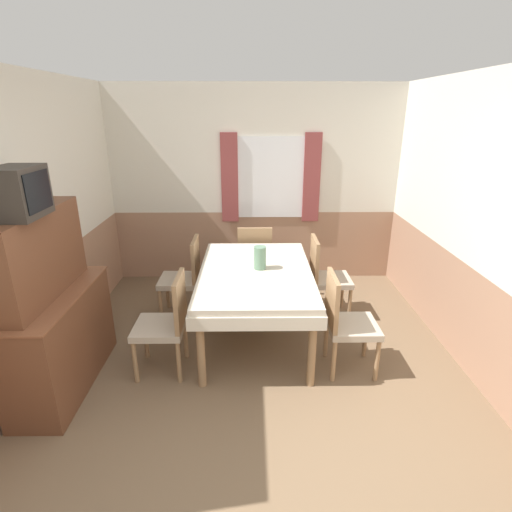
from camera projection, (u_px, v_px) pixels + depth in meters
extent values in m
cube|color=silver|center=(255.00, 150.00, 5.20)|extent=(4.22, 0.05, 1.65)
cube|color=#9E755B|center=(255.00, 245.00, 5.64)|extent=(4.22, 0.05, 0.95)
cube|color=white|center=(271.00, 178.00, 5.29)|extent=(0.95, 0.01, 1.06)
cube|color=brown|center=(230.00, 178.00, 5.26)|extent=(0.22, 0.03, 1.17)
cube|color=brown|center=(312.00, 178.00, 5.28)|extent=(0.22, 0.03, 1.17)
cube|color=silver|center=(33.00, 171.00, 3.44)|extent=(0.05, 4.04, 1.65)
cube|color=#9E755B|center=(59.00, 305.00, 3.89)|extent=(0.05, 4.04, 0.95)
cube|color=silver|center=(478.00, 170.00, 3.48)|extent=(0.05, 4.04, 1.65)
cube|color=#9E755B|center=(453.00, 303.00, 3.93)|extent=(0.05, 4.04, 0.95)
cube|color=beige|center=(256.00, 273.00, 3.97)|extent=(1.10, 1.69, 0.06)
cube|color=beige|center=(256.00, 281.00, 4.00)|extent=(1.13, 1.72, 0.12)
cylinder|color=#93704C|center=(201.00, 350.00, 3.38)|extent=(0.07, 0.07, 0.71)
cylinder|color=#93704C|center=(312.00, 349.00, 3.39)|extent=(0.07, 0.07, 0.71)
cylinder|color=#93704C|center=(216.00, 278.00, 4.81)|extent=(0.07, 0.07, 0.71)
cylinder|color=#93704C|center=(294.00, 278.00, 4.82)|extent=(0.07, 0.07, 0.71)
cylinder|color=#93704C|center=(365.00, 337.00, 3.85)|extent=(0.04, 0.04, 0.41)
cylinder|color=#93704C|center=(377.00, 361.00, 3.49)|extent=(0.04, 0.04, 0.41)
cylinder|color=#93704C|center=(326.00, 338.00, 3.85)|extent=(0.04, 0.04, 0.41)
cylinder|color=#93704C|center=(334.00, 361.00, 3.49)|extent=(0.04, 0.04, 0.41)
cube|color=tan|center=(352.00, 326.00, 3.59)|extent=(0.44, 0.44, 0.06)
cube|color=#93704C|center=(332.00, 300.00, 3.50)|extent=(0.04, 0.42, 0.46)
cylinder|color=#93704C|center=(241.00, 272.00, 5.42)|extent=(0.04, 0.04, 0.41)
cylinder|color=#93704C|center=(269.00, 271.00, 5.42)|extent=(0.04, 0.04, 0.41)
cylinder|color=#93704C|center=(240.00, 283.00, 5.06)|extent=(0.04, 0.04, 0.41)
cylinder|color=#93704C|center=(270.00, 283.00, 5.06)|extent=(0.04, 0.04, 0.41)
cube|color=tan|center=(255.00, 260.00, 5.16)|extent=(0.44, 0.44, 0.06)
cube|color=#93704C|center=(255.00, 246.00, 4.88)|extent=(0.42, 0.04, 0.46)
cylinder|color=#93704C|center=(342.00, 291.00, 4.83)|extent=(0.04, 0.04, 0.41)
cylinder|color=#93704C|center=(349.00, 306.00, 4.47)|extent=(0.04, 0.04, 0.41)
cylinder|color=#93704C|center=(311.00, 291.00, 4.83)|extent=(0.04, 0.04, 0.41)
cylinder|color=#93704C|center=(316.00, 306.00, 4.47)|extent=(0.04, 0.04, 0.41)
cube|color=tan|center=(331.00, 280.00, 4.57)|extent=(0.44, 0.44, 0.06)
cube|color=#93704C|center=(315.00, 258.00, 4.48)|extent=(0.04, 0.42, 0.46)
cylinder|color=#93704C|center=(135.00, 362.00, 3.47)|extent=(0.04, 0.04, 0.41)
cylinder|color=#93704C|center=(146.00, 339.00, 3.83)|extent=(0.04, 0.04, 0.41)
cylinder|color=#93704C|center=(179.00, 362.00, 3.48)|extent=(0.04, 0.04, 0.41)
cylinder|color=#93704C|center=(186.00, 338.00, 3.83)|extent=(0.04, 0.04, 0.41)
cube|color=tan|center=(159.00, 327.00, 3.57)|extent=(0.44, 0.44, 0.06)
cube|color=#93704C|center=(180.00, 301.00, 3.48)|extent=(0.04, 0.42, 0.46)
cylinder|color=#93704C|center=(161.00, 307.00, 4.45)|extent=(0.04, 0.04, 0.41)
cylinder|color=#93704C|center=(167.00, 292.00, 4.81)|extent=(0.04, 0.04, 0.41)
cylinder|color=#93704C|center=(195.00, 306.00, 4.46)|extent=(0.04, 0.04, 0.41)
cylinder|color=#93704C|center=(199.00, 292.00, 4.81)|extent=(0.04, 0.04, 0.41)
cube|color=tan|center=(179.00, 280.00, 4.55)|extent=(0.44, 0.44, 0.06)
cube|color=#93704C|center=(196.00, 259.00, 4.46)|extent=(0.04, 0.42, 0.46)
cube|color=brown|center=(61.00, 340.00, 3.39)|extent=(0.44, 1.25, 0.86)
cube|color=brown|center=(53.00, 296.00, 3.25)|extent=(0.46, 1.27, 0.02)
cube|color=brown|center=(38.00, 255.00, 3.12)|extent=(0.24, 1.13, 0.70)
cube|color=#2D2823|center=(18.00, 192.00, 2.77)|extent=(0.28, 0.40, 0.36)
cube|color=black|center=(38.00, 191.00, 2.77)|extent=(0.01, 0.33, 0.27)
cylinder|color=slate|center=(260.00, 258.00, 3.96)|extent=(0.12, 0.12, 0.23)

